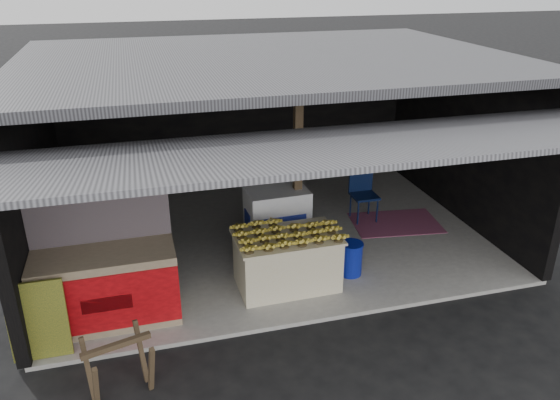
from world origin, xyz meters
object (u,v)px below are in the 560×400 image
object	(u,v)px
plastic_chair	(363,189)
neighbor_stall	(107,283)
banana_table	(287,261)
white_crate	(277,221)
water_barrel	(351,260)
sawhorse	(119,363)

from	to	relation	value
plastic_chair	neighbor_stall	bearing A→B (deg)	-154.97
banana_table	white_crate	world-z (taller)	white_crate
banana_table	plastic_chair	bearing A→B (deg)	42.36
water_barrel	plastic_chair	distance (m)	2.00
neighbor_stall	plastic_chair	size ratio (longest dim) A/B	1.93
sawhorse	water_barrel	distance (m)	3.63
white_crate	sawhorse	xyz separation A→B (m)	(-2.41, -2.58, -0.14)
neighbor_stall	plastic_chair	bearing A→B (deg)	24.16
white_crate	plastic_chair	world-z (taller)	white_crate
banana_table	plastic_chair	xyz separation A→B (m)	(1.90, 1.80, 0.15)
neighbor_stall	water_barrel	size ratio (longest dim) A/B	3.74
banana_table	neighbor_stall	size ratio (longest dim) A/B	0.81
sawhorse	plastic_chair	distance (m)	5.36
banana_table	sawhorse	xyz separation A→B (m)	(-2.27, -1.55, -0.01)
water_barrel	plastic_chair	xyz separation A→B (m)	(0.92, 1.75, 0.31)
white_crate	neighbor_stall	xyz separation A→B (m)	(-2.53, -1.20, 0.01)
plastic_chair	water_barrel	bearing A→B (deg)	-117.15
banana_table	sawhorse	bearing A→B (deg)	-146.69
banana_table	water_barrel	distance (m)	1.00
banana_table	white_crate	xyz separation A→B (m)	(0.13, 1.03, 0.12)
white_crate	sawhorse	distance (m)	3.53
banana_table	sawhorse	distance (m)	2.75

